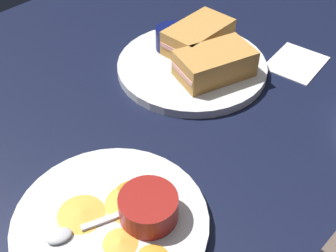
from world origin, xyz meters
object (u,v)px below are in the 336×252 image
(plate_sandwich_main, at_px, (192,66))
(sandwich_half_near, at_px, (215,63))
(plate_chips_companion, at_px, (111,223))
(ramekin_light_gravy, at_px, (148,206))
(ramekin_dark_sauce, at_px, (172,38))
(sandwich_half_far, at_px, (198,37))
(spoon_by_gravy_ramekin, at_px, (69,232))
(spoon_by_dark_ramekin, at_px, (184,60))

(plate_sandwich_main, xyz_separation_m, sandwich_half_near, (0.00, 0.05, 0.03))
(plate_chips_companion, xyz_separation_m, ramekin_light_gravy, (-0.04, 0.03, 0.03))
(sandwich_half_near, xyz_separation_m, ramekin_dark_sauce, (-0.01, -0.11, -0.00))
(sandwich_half_far, bearing_deg, plate_chips_companion, 25.71)
(plate_chips_companion, relative_size, spoon_by_gravy_ramekin, 2.57)
(plate_sandwich_main, distance_m, sandwich_half_near, 0.06)
(sandwich_half_near, distance_m, plate_chips_companion, 0.34)
(plate_sandwich_main, bearing_deg, plate_chips_companion, 25.15)
(sandwich_half_near, relative_size, sandwich_half_far, 1.10)
(spoon_by_dark_ramekin, height_order, spoon_by_gravy_ramekin, same)
(plate_sandwich_main, xyz_separation_m, ramekin_light_gravy, (0.29, 0.18, 0.03))
(plate_sandwich_main, height_order, spoon_by_gravy_ramekin, spoon_by_gravy_ramekin)
(plate_sandwich_main, bearing_deg, sandwich_half_far, -150.42)
(spoon_by_dark_ramekin, bearing_deg, ramekin_dark_sauce, -109.51)
(sandwich_half_far, relative_size, spoon_by_gravy_ramekin, 1.38)
(sandwich_half_far, bearing_deg, sandwich_half_near, 59.58)
(ramekin_light_gravy, bearing_deg, spoon_by_gravy_ramekin, -30.33)
(ramekin_dark_sauce, xyz_separation_m, spoon_by_dark_ramekin, (0.02, 0.05, -0.02))
(plate_sandwich_main, height_order, ramekin_light_gravy, ramekin_light_gravy)
(plate_sandwich_main, distance_m, ramekin_light_gravy, 0.34)
(spoon_by_gravy_ramekin, bearing_deg, spoon_by_dark_ramekin, -158.21)
(sandwich_half_near, xyz_separation_m, spoon_by_dark_ramekin, (0.01, -0.06, -0.02))
(sandwich_half_far, xyz_separation_m, ramekin_dark_sauce, (0.04, -0.04, -0.00))
(plate_sandwich_main, bearing_deg, spoon_by_gravy_ramekin, 19.73)
(sandwich_half_far, bearing_deg, plate_sandwich_main, 29.58)
(spoon_by_dark_ramekin, xyz_separation_m, ramekin_light_gravy, (0.28, 0.20, 0.02))
(sandwich_half_near, bearing_deg, plate_sandwich_main, -90.42)
(spoon_by_dark_ramekin, relative_size, spoon_by_gravy_ramekin, 1.01)
(ramekin_dark_sauce, bearing_deg, spoon_by_gravy_ramekin, 26.88)
(sandwich_half_near, height_order, sandwich_half_far, same)
(plate_chips_companion, bearing_deg, ramekin_light_gravy, 140.19)
(sandwich_half_far, relative_size, plate_chips_companion, 0.54)
(spoon_by_dark_ramekin, bearing_deg, ramekin_light_gravy, 34.93)
(plate_chips_companion, xyz_separation_m, spoon_by_gravy_ramekin, (0.05, -0.02, 0.01))
(plate_chips_companion, bearing_deg, spoon_by_gravy_ramekin, -21.43)
(spoon_by_dark_ramekin, bearing_deg, plate_sandwich_main, 118.80)
(ramekin_dark_sauce, distance_m, spoon_by_gravy_ramekin, 0.43)
(plate_sandwich_main, height_order, sandwich_half_near, sandwich_half_near)
(sandwich_half_near, bearing_deg, sandwich_half_far, -120.42)
(ramekin_light_gravy, bearing_deg, plate_chips_companion, -39.81)
(ramekin_dark_sauce, bearing_deg, plate_chips_companion, 32.44)
(plate_sandwich_main, bearing_deg, sandwich_half_near, 89.58)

